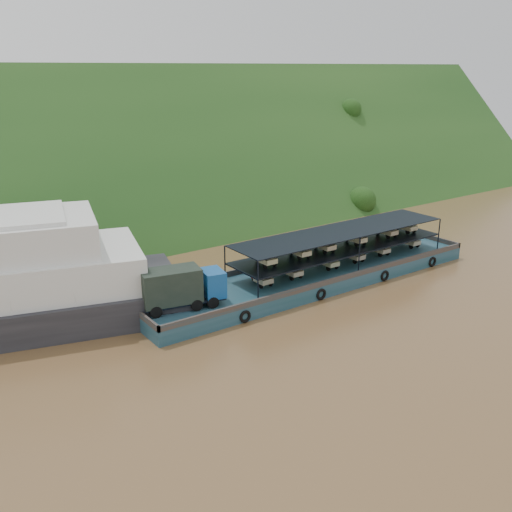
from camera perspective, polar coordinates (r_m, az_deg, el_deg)
ground at (r=51.03m, az=3.79°, el=-3.87°), size 160.00×160.00×0.00m
hillside at (r=80.76m, az=-12.56°, el=4.12°), size 140.00×39.60×39.60m
cargo_barge at (r=52.61m, az=4.75°, el=-1.88°), size 35.00×7.18×4.54m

